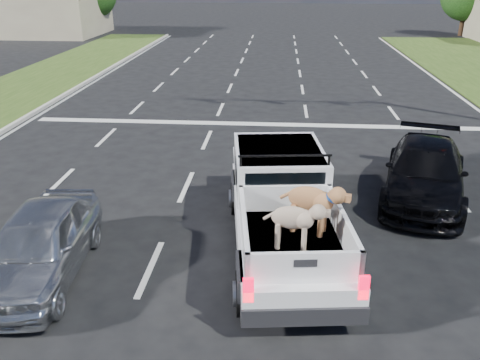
# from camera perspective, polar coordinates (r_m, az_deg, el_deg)

# --- Properties ---
(ground) EXTENTS (160.00, 160.00, 0.00)m
(ground) POSITION_cam_1_polar(r_m,az_deg,el_deg) (9.88, -0.01, -10.32)
(ground) COLOR black
(ground) RESTS_ON ground
(road_markings) EXTENTS (17.75, 60.00, 0.01)m
(road_markings) POSITION_cam_1_polar(r_m,az_deg,el_deg) (15.78, 1.86, 2.78)
(road_markings) COLOR silver
(road_markings) RESTS_ON ground
(building_left) EXTENTS (10.00, 8.00, 4.40)m
(building_left) POSITION_cam_1_polar(r_m,az_deg,el_deg) (48.94, -21.53, 17.53)
(building_left) COLOR tan
(building_left) RESTS_ON ground
(pickup_truck) EXTENTS (2.57, 5.63, 2.04)m
(pickup_truck) POSITION_cam_1_polar(r_m,az_deg,el_deg) (10.30, 4.97, -2.88)
(pickup_truck) COLOR black
(pickup_truck) RESTS_ON ground
(silver_sedan) EXTENTS (1.86, 4.01, 1.33)m
(silver_sedan) POSITION_cam_1_polar(r_m,az_deg,el_deg) (10.17, -21.63, -6.70)
(silver_sedan) COLOR #BABDC1
(silver_sedan) RESTS_ON ground
(black_coupe) EXTENTS (3.07, 4.99, 1.35)m
(black_coupe) POSITION_cam_1_polar(r_m,az_deg,el_deg) (13.49, 20.07, 0.83)
(black_coupe) COLOR black
(black_coupe) RESTS_ON ground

